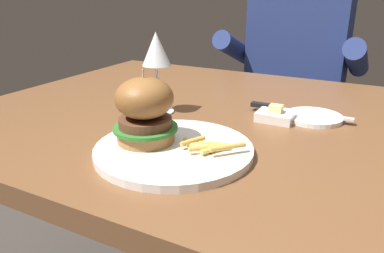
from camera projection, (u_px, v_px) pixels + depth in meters
name	position (u px, v px, depth m)	size (l,w,h in m)	color
dining_table	(211.00, 149.00, 0.90)	(1.12, 0.90, 0.74)	brown
main_plate	(174.00, 150.00, 0.65)	(0.28, 0.28, 0.01)	white
burger_sandwich	(145.00, 110.00, 0.65)	(0.11, 0.11, 0.13)	#9E6B38
fries_pile	(206.00, 146.00, 0.63)	(0.11, 0.06, 0.02)	#E0B251
wine_glass	(156.00, 54.00, 0.82)	(0.07, 0.07, 0.18)	silver
bread_plate	(313.00, 117.00, 0.82)	(0.13, 0.13, 0.01)	white
table_knife	(290.00, 110.00, 0.84)	(0.23, 0.02, 0.01)	silver
butter_dish	(275.00, 116.00, 0.81)	(0.08, 0.06, 0.04)	white
diner_person	(292.00, 105.00, 1.52)	(0.51, 0.36, 1.18)	#282833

